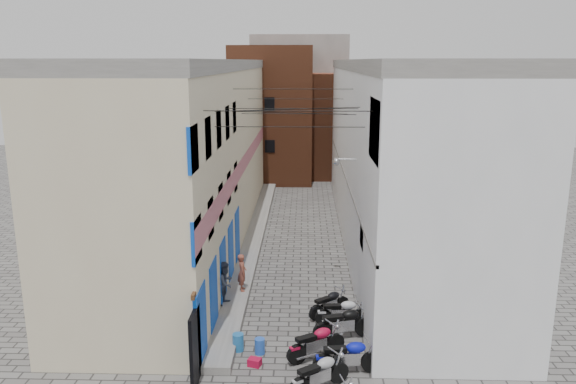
# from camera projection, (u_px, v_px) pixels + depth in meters

# --- Properties ---
(ground) EXTENTS (90.00, 90.00, 0.00)m
(ground) POSITION_uv_depth(u_px,v_px,m) (285.00, 377.00, 16.28)
(ground) COLOR #5B5856
(ground) RESTS_ON ground
(plinth) EXTENTS (0.90, 26.00, 0.25)m
(plinth) POSITION_uv_depth(u_px,v_px,m) (255.00, 236.00, 28.97)
(plinth) COLOR slate
(plinth) RESTS_ON ground
(building_left) EXTENTS (5.10, 27.00, 9.00)m
(building_left) POSITION_uv_depth(u_px,v_px,m) (195.00, 152.00, 28.01)
(building_left) COLOR beige
(building_left) RESTS_ON ground
(building_right) EXTENTS (5.94, 26.00, 9.00)m
(building_right) POSITION_uv_depth(u_px,v_px,m) (396.00, 153.00, 27.75)
(building_right) COLOR silver
(building_right) RESTS_ON ground
(building_far_brick_left) EXTENTS (6.00, 6.00, 10.00)m
(building_far_brick_left) POSITION_uv_depth(u_px,v_px,m) (272.00, 114.00, 42.45)
(building_far_brick_left) COLOR brown
(building_far_brick_left) RESTS_ON ground
(building_far_brick_right) EXTENTS (5.00, 6.00, 8.00)m
(building_far_brick_right) POSITION_uv_depth(u_px,v_px,m) (337.00, 125.00, 44.47)
(building_far_brick_right) COLOR brown
(building_far_brick_right) RESTS_ON ground
(building_far_concrete) EXTENTS (8.00, 5.00, 11.00)m
(building_far_concrete) POSITION_uv_depth(u_px,v_px,m) (299.00, 102.00, 48.11)
(building_far_concrete) COLOR slate
(building_far_concrete) RESTS_ON ground
(far_shopfront) EXTENTS (2.00, 0.30, 2.40)m
(far_shopfront) POSITION_uv_depth(u_px,v_px,m) (298.00, 171.00, 40.53)
(far_shopfront) COLOR black
(far_shopfront) RESTS_ON ground
(overhead_wires) EXTENTS (5.80, 13.02, 1.32)m
(overhead_wires) POSITION_uv_depth(u_px,v_px,m) (292.00, 108.00, 22.10)
(overhead_wires) COLOR black
(overhead_wires) RESTS_ON ground
(motorcycle_b) EXTENTS (1.98, 1.65, 1.15)m
(motorcycle_b) POSITION_uv_depth(u_px,v_px,m) (320.00, 372.00, 15.47)
(motorcycle_b) COLOR #9A9B9F
(motorcycle_b) RESTS_ON ground
(motorcycle_c) EXTENTS (2.16, 0.92, 1.21)m
(motorcycle_c) POSITION_uv_depth(u_px,v_px,m) (348.00, 355.00, 16.31)
(motorcycle_c) COLOR #0B12A6
(motorcycle_c) RESTS_ON ground
(motorcycle_d) EXTENTS (2.06, 1.59, 1.17)m
(motorcycle_d) POSITION_uv_depth(u_px,v_px,m) (316.00, 341.00, 17.16)
(motorcycle_d) COLOR #A80C2F
(motorcycle_d) RESTS_ON ground
(motorcycle_e) EXTENTS (2.20, 1.22, 1.22)m
(motorcycle_e) POSITION_uv_depth(u_px,v_px,m) (344.00, 322.00, 18.37)
(motorcycle_e) COLOR black
(motorcycle_e) RESTS_ON ground
(motorcycle_f) EXTENTS (1.93, 0.73, 1.09)m
(motorcycle_f) POSITION_uv_depth(u_px,v_px,m) (342.00, 311.00, 19.32)
(motorcycle_f) COLOR silver
(motorcycle_f) RESTS_ON ground
(motorcycle_g) EXTENTS (1.75, 1.58, 1.04)m
(motorcycle_g) POSITION_uv_depth(u_px,v_px,m) (329.00, 302.00, 20.08)
(motorcycle_g) COLOR black
(motorcycle_g) RESTS_ON ground
(person_a) EXTENTS (0.43, 0.58, 1.47)m
(person_a) POSITION_uv_depth(u_px,v_px,m) (242.00, 272.00, 21.63)
(person_a) COLOR #974A37
(person_a) RESTS_ON plinth
(person_b) EXTENTS (0.87, 0.96, 1.60)m
(person_b) POSITION_uv_depth(u_px,v_px,m) (225.00, 283.00, 20.44)
(person_b) COLOR #363E51
(person_b) RESTS_ON plinth
(water_jug_near) EXTENTS (0.32, 0.32, 0.50)m
(water_jug_near) POSITION_uv_depth(u_px,v_px,m) (260.00, 346.00, 17.52)
(water_jug_near) COLOR blue
(water_jug_near) RESTS_ON ground
(water_jug_far) EXTENTS (0.38, 0.38, 0.56)m
(water_jug_far) POSITION_uv_depth(u_px,v_px,m) (238.00, 342.00, 17.70)
(water_jug_far) COLOR #236DB1
(water_jug_far) RESTS_ON ground
(red_crate) EXTENTS (0.44, 0.38, 0.23)m
(red_crate) POSITION_uv_depth(u_px,v_px,m) (255.00, 362.00, 16.84)
(red_crate) COLOR #B20C32
(red_crate) RESTS_ON ground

